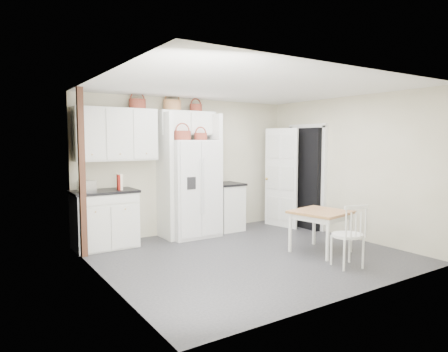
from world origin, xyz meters
TOP-DOWN VIEW (x-y plane):
  - floor at (0.00, 0.00)m, footprint 4.50×4.50m
  - ceiling at (0.00, 0.00)m, footprint 4.50×4.50m
  - wall_back at (0.00, 2.00)m, footprint 4.50×0.00m
  - wall_left at (-2.25, 0.00)m, footprint 0.00×4.00m
  - wall_right at (2.25, 0.00)m, footprint 0.00×4.00m
  - refrigerator at (-0.15, 1.64)m, footprint 0.93×0.75m
  - base_cab_left at (-1.77, 1.70)m, footprint 1.00×0.63m
  - base_cab_right at (0.68, 1.70)m, footprint 0.52×0.62m
  - dining_table at (1.05, -0.48)m, footprint 0.95×0.95m
  - windsor_chair at (0.80, -1.23)m, footprint 0.53×0.50m
  - counter_left at (-1.77, 1.70)m, footprint 1.04×0.68m
  - counter_right at (0.68, 1.70)m, footprint 0.56×0.66m
  - toaster at (-2.06, 1.64)m, footprint 0.28×0.19m
  - cookbook_red at (-1.54, 1.62)m, footprint 0.06×0.17m
  - cookbook_cream at (-1.53, 1.62)m, footprint 0.05×0.18m
  - basket_upper_c at (-1.11, 1.83)m, footprint 0.29×0.29m
  - basket_bridge_a at (-0.43, 1.83)m, footprint 0.34×0.34m
  - basket_bridge_b at (0.06, 1.83)m, footprint 0.24×0.24m
  - basket_fridge_a at (-0.38, 1.54)m, footprint 0.31×0.31m
  - basket_fridge_b at (0.00, 1.54)m, footprint 0.25×0.25m
  - upper_cabinet at (-1.50, 1.83)m, footprint 1.40×0.34m
  - bridge_cabinet at (-0.15, 1.83)m, footprint 1.12×0.34m
  - fridge_panel_left at (-0.66, 1.70)m, footprint 0.08×0.60m
  - fridge_panel_right at (0.36, 1.70)m, footprint 0.08×0.60m
  - trim_post at (-2.20, 1.35)m, footprint 0.09×0.09m
  - doorway_void at (2.16, 1.00)m, footprint 0.18×0.85m
  - door_slab at (1.80, 1.33)m, footprint 0.21×0.79m

SIDE VIEW (x-z plane):
  - floor at x=0.00m, z-range 0.00..0.00m
  - dining_table at x=1.05m, z-range 0.00..0.67m
  - base_cab_right at x=0.68m, z-range 0.00..0.91m
  - windsor_chair at x=0.80m, z-range 0.00..0.91m
  - base_cab_left at x=-1.77m, z-range 0.00..0.93m
  - refrigerator at x=-0.15m, z-range 0.00..1.81m
  - counter_right at x=0.68m, z-range 0.91..0.95m
  - counter_left at x=-1.77m, z-range 0.93..0.97m
  - doorway_void at x=2.16m, z-range 0.00..2.05m
  - door_slab at x=1.80m, z-range 0.00..2.05m
  - toaster at x=-2.06m, z-range 0.97..1.15m
  - cookbook_red at x=-1.54m, z-range 0.97..1.22m
  - cookbook_cream at x=-1.53m, z-range 0.97..1.24m
  - fridge_panel_left at x=-0.66m, z-range 0.00..2.30m
  - fridge_panel_right at x=0.36m, z-range 0.00..2.30m
  - wall_back at x=0.00m, z-range -0.95..3.55m
  - wall_left at x=-2.25m, z-range -0.70..3.30m
  - wall_right at x=2.25m, z-range -0.70..3.30m
  - trim_post at x=-2.20m, z-range 0.00..2.60m
  - basket_fridge_b at x=0.00m, z-range 1.81..1.94m
  - basket_fridge_a at x=-0.38m, z-range 1.81..1.97m
  - upper_cabinet at x=-1.50m, z-range 1.45..2.35m
  - bridge_cabinet at x=-0.15m, z-range 1.90..2.35m
  - basket_bridge_b at x=0.06m, z-range 2.35..2.49m
  - basket_upper_c at x=-1.11m, z-range 2.35..2.52m
  - basket_bridge_a at x=-0.43m, z-range 2.35..2.54m
  - ceiling at x=0.00m, z-range 2.60..2.60m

